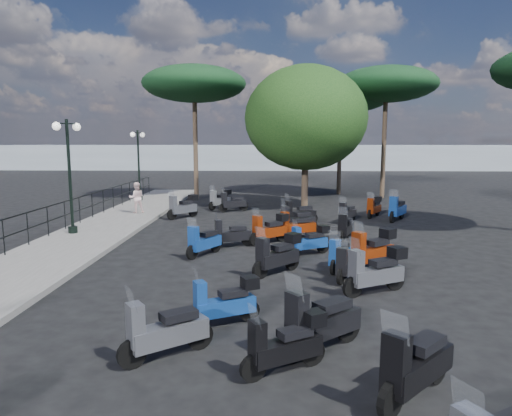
{
  "coord_description": "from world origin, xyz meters",
  "views": [
    {
      "loc": [
        0.21,
        -13.75,
        3.56
      ],
      "look_at": [
        -0.31,
        2.24,
        1.2
      ],
      "focal_mm": 32.0,
      "sensor_mm": 36.0,
      "label": 1
    }
  ],
  "objects_px": {
    "scooter_8": "(277,255)",
    "scooter_11": "(233,203)",
    "broadleaf_tree": "(306,118)",
    "scooter_1": "(165,332)",
    "scooter_7": "(224,303)",
    "scooter_10": "(296,227)",
    "pedestrian_far": "(136,198)",
    "pine_2": "(194,84)",
    "lamp_post_2": "(139,161)",
    "scooter_21": "(339,255)",
    "scooter_3": "(231,235)",
    "scooter_29": "(374,207)",
    "pine_1": "(386,85)",
    "scooter_28": "(397,210)",
    "scooter_4": "(183,207)",
    "scooter_13": "(320,323)",
    "scooter_14": "(376,272)",
    "scooter_9": "(270,230)",
    "scooter_15": "(309,241)",
    "pine_0": "(341,96)",
    "scooter_12": "(415,367)",
    "scooter_16": "(296,221)",
    "lamp_post_1": "(69,169)",
    "scooter_2": "(203,242)",
    "scooter_6": "(285,345)",
    "scooter_23": "(347,213)",
    "scooter_5": "(220,200)",
    "scooter_22": "(346,228)",
    "scooter_20": "(372,251)",
    "scooter_17": "(299,214)"
  },
  "relations": [
    {
      "from": "scooter_12",
      "to": "scooter_6",
      "type": "bearing_deg",
      "value": 23.21
    },
    {
      "from": "scooter_9",
      "to": "scooter_29",
      "type": "relative_size",
      "value": 1.0
    },
    {
      "from": "lamp_post_2",
      "to": "pedestrian_far",
      "type": "bearing_deg",
      "value": -55.22
    },
    {
      "from": "scooter_2",
      "to": "scooter_6",
      "type": "height_order",
      "value": "scooter_2"
    },
    {
      "from": "lamp_post_2",
      "to": "scooter_1",
      "type": "distance_m",
      "value": 19.97
    },
    {
      "from": "pedestrian_far",
      "to": "pine_2",
      "type": "xyz_separation_m",
      "value": [
        1.81,
        6.45,
        6.01
      ]
    },
    {
      "from": "scooter_5",
      "to": "scooter_29",
      "type": "bearing_deg",
      "value": -160.73
    },
    {
      "from": "scooter_5",
      "to": "scooter_20",
      "type": "distance_m",
      "value": 12.6
    },
    {
      "from": "scooter_22",
      "to": "scooter_23",
      "type": "bearing_deg",
      "value": -78.01
    },
    {
      "from": "scooter_20",
      "to": "scooter_22",
      "type": "xyz_separation_m",
      "value": [
        -0.12,
        3.84,
        -0.1
      ]
    },
    {
      "from": "lamp_post_1",
      "to": "scooter_28",
      "type": "height_order",
      "value": "lamp_post_1"
    },
    {
      "from": "scooter_1",
      "to": "scooter_5",
      "type": "bearing_deg",
      "value": -33.2
    },
    {
      "from": "scooter_3",
      "to": "scooter_9",
      "type": "xyz_separation_m",
      "value": [
        1.3,
        0.55,
        0.08
      ]
    },
    {
      "from": "scooter_2",
      "to": "scooter_10",
      "type": "bearing_deg",
      "value": -107.93
    },
    {
      "from": "scooter_14",
      "to": "pine_0",
      "type": "distance_m",
      "value": 21.42
    },
    {
      "from": "scooter_22",
      "to": "scooter_9",
      "type": "bearing_deg",
      "value": 36.14
    },
    {
      "from": "scooter_9",
      "to": "pine_2",
      "type": "xyz_separation_m",
      "value": [
        -4.55,
        12.18,
        6.39
      ]
    },
    {
      "from": "lamp_post_2",
      "to": "pine_1",
      "type": "relative_size",
      "value": 0.5
    },
    {
      "from": "broadleaf_tree",
      "to": "scooter_1",
      "type": "bearing_deg",
      "value": -101.45
    },
    {
      "from": "scooter_6",
      "to": "scooter_13",
      "type": "bearing_deg",
      "value": -70.16
    },
    {
      "from": "lamp_post_2",
      "to": "scooter_21",
      "type": "relative_size",
      "value": 2.85
    },
    {
      "from": "scooter_1",
      "to": "scooter_2",
      "type": "xyz_separation_m",
      "value": [
        -0.36,
        6.78,
        -0.02
      ]
    },
    {
      "from": "scooter_14",
      "to": "scooter_21",
      "type": "xyz_separation_m",
      "value": [
        -0.55,
        1.96,
        -0.11
      ]
    },
    {
      "from": "scooter_2",
      "to": "scooter_8",
      "type": "bearing_deg",
      "value": 171.66
    },
    {
      "from": "scooter_28",
      "to": "scooter_29",
      "type": "distance_m",
      "value": 1.26
    },
    {
      "from": "scooter_17",
      "to": "scooter_28",
      "type": "xyz_separation_m",
      "value": [
        4.47,
        1.15,
        0.04
      ]
    },
    {
      "from": "scooter_11",
      "to": "scooter_12",
      "type": "xyz_separation_m",
      "value": [
        3.91,
        -16.88,
        0.05
      ]
    },
    {
      "from": "scooter_8",
      "to": "scooter_13",
      "type": "height_order",
      "value": "scooter_13"
    },
    {
      "from": "scooter_15",
      "to": "pine_0",
      "type": "height_order",
      "value": "pine_0"
    },
    {
      "from": "scooter_16",
      "to": "scooter_5",
      "type": "bearing_deg",
      "value": 4.87
    },
    {
      "from": "scooter_21",
      "to": "scooter_28",
      "type": "distance_m",
      "value": 8.85
    },
    {
      "from": "scooter_9",
      "to": "pine_1",
      "type": "height_order",
      "value": "pine_1"
    },
    {
      "from": "scooter_28",
      "to": "pine_2",
      "type": "distance_m",
      "value": 14.17
    },
    {
      "from": "scooter_7",
      "to": "scooter_10",
      "type": "height_order",
      "value": "scooter_10"
    },
    {
      "from": "scooter_28",
      "to": "scooter_10",
      "type": "bearing_deg",
      "value": 72.39
    },
    {
      "from": "scooter_8",
      "to": "scooter_11",
      "type": "xyz_separation_m",
      "value": [
        -2.11,
        10.88,
        -0.07
      ]
    },
    {
      "from": "scooter_1",
      "to": "scooter_11",
      "type": "relative_size",
      "value": 0.96
    },
    {
      "from": "scooter_3",
      "to": "pine_0",
      "type": "distance_m",
      "value": 17.95
    },
    {
      "from": "scooter_5",
      "to": "scooter_13",
      "type": "height_order",
      "value": "scooter_13"
    },
    {
      "from": "scooter_14",
      "to": "scooter_28",
      "type": "height_order",
      "value": "scooter_28"
    },
    {
      "from": "pedestrian_far",
      "to": "pine_1",
      "type": "xyz_separation_m",
      "value": [
        13.42,
        7.52,
        6.07
      ]
    },
    {
      "from": "lamp_post_1",
      "to": "scooter_23",
      "type": "distance_m",
      "value": 11.47
    },
    {
      "from": "scooter_7",
      "to": "scooter_15",
      "type": "relative_size",
      "value": 1.03
    },
    {
      "from": "scooter_3",
      "to": "lamp_post_1",
      "type": "bearing_deg",
      "value": 56.53
    },
    {
      "from": "scooter_12",
      "to": "scooter_22",
      "type": "xyz_separation_m",
      "value": [
        0.73,
        10.36,
        -0.05
      ]
    },
    {
      "from": "scooter_3",
      "to": "scooter_29",
      "type": "height_order",
      "value": "scooter_29"
    },
    {
      "from": "scooter_16",
      "to": "lamp_post_1",
      "type": "bearing_deg",
      "value": 71.27
    },
    {
      "from": "pedestrian_far",
      "to": "broadleaf_tree",
      "type": "relative_size",
      "value": 0.19
    },
    {
      "from": "scooter_4",
      "to": "pine_1",
      "type": "relative_size",
      "value": 0.18
    },
    {
      "from": "pine_2",
      "to": "scooter_15",
      "type": "bearing_deg",
      "value": -67.06
    }
  ]
}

